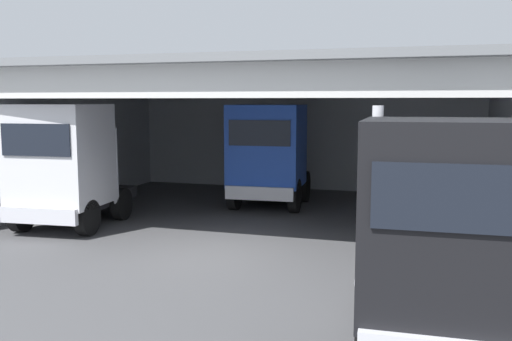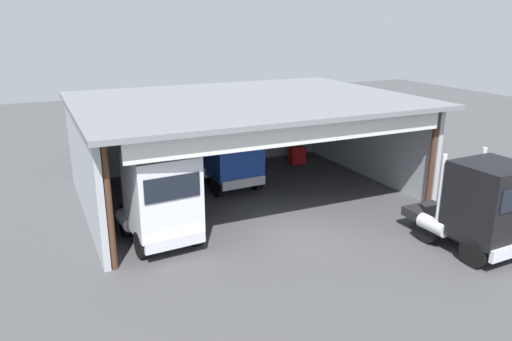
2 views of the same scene
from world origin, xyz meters
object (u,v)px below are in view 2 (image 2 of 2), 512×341
truck_black_yard_outside (481,206)px  truck_white_center_left_bay (160,198)px  tool_cart (297,155)px  truck_blue_center_bay (231,153)px  oil_drum (261,156)px

truck_black_yard_outside → truck_white_center_left_bay: bearing=-30.2°
tool_cart → truck_white_center_left_bay: bearing=-143.7°
truck_black_yard_outside → tool_cart: truck_black_yard_outside is taller
truck_white_center_left_bay → truck_blue_center_bay: (4.80, 4.82, 0.00)m
oil_drum → truck_white_center_left_bay: bearing=-134.3°
truck_blue_center_bay → tool_cart: truck_blue_center_bay is taller
truck_blue_center_bay → oil_drum: 5.12m
truck_blue_center_bay → oil_drum: truck_blue_center_bay is taller
truck_blue_center_bay → truck_black_yard_outside: (5.52, -10.37, -0.08)m
truck_blue_center_bay → oil_drum: size_ratio=4.97×
oil_drum → truck_blue_center_bay: bearing=-133.4°
oil_drum → tool_cart: (1.98, -0.93, 0.06)m
truck_white_center_left_bay → truck_blue_center_bay: size_ratio=1.03×
tool_cart → oil_drum: bearing=154.9°
oil_drum → truck_black_yard_outside: bearing=-81.2°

